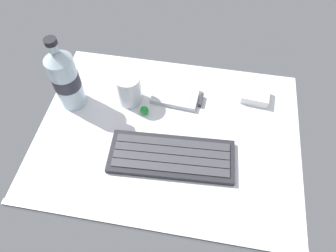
{
  "coord_description": "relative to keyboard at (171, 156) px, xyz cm",
  "views": [
    {
      "loc": [
        6.98,
        -40.44,
        64.09
      ],
      "look_at": [
        0.0,
        0.0,
        3.0
      ],
      "focal_mm": 32.99,
      "sensor_mm": 36.0,
      "label": 1
    }
  ],
  "objects": [
    {
      "name": "keyboard",
      "position": [
        0.0,
        0.0,
        0.0
      ],
      "size": [
        29.62,
        12.75,
        1.7
      ],
      "color": "#232328",
      "rests_on": "ground_plane"
    },
    {
      "name": "water_bottle",
      "position": [
        -28.09,
        12.33,
        8.2
      ],
      "size": [
        6.73,
        6.73,
        20.8
      ],
      "color": "silver",
      "rests_on": "ground_plane"
    },
    {
      "name": "trackball_mouse",
      "position": [
        -8.98,
        11.78,
        0.29
      ],
      "size": [
        2.2,
        2.2,
        2.2
      ],
      "primitive_type": "sphere",
      "color": "#198C33",
      "rests_on": "ground_plane"
    },
    {
      "name": "juice_cup",
      "position": [
        -13.6,
        15.44,
        3.1
      ],
      "size": [
        6.4,
        6.4,
        8.5
      ],
      "color": "silver",
      "rests_on": "ground_plane"
    },
    {
      "name": "handheld_device",
      "position": [
        -1.32,
        18.27,
        -0.08
      ],
      "size": [
        13.18,
        8.46,
        1.5
      ],
      "color": "#B7BABF",
      "rests_on": "ground_plane"
    },
    {
      "name": "charger_block",
      "position": [
        18.78,
        21.48,
        0.39
      ],
      "size": [
        7.44,
        6.16,
        2.4
      ],
      "primitive_type": "cube",
      "rotation": [
        0.0,
        0.0,
        -0.08
      ],
      "color": "white",
      "rests_on": "ground_plane"
    },
    {
      "name": "ground_plane",
      "position": [
        -1.98,
        6.55,
        -1.79
      ],
      "size": [
        64.0,
        48.0,
        2.8
      ],
      "color": "silver"
    }
  ]
}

